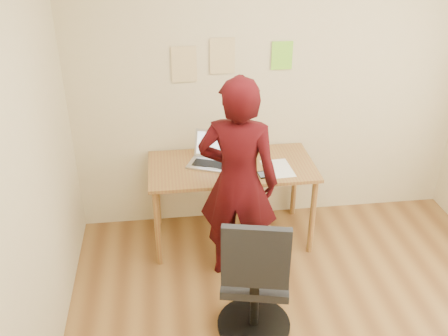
{
  "coord_description": "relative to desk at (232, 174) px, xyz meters",
  "views": [
    {
      "loc": [
        -0.95,
        -2.3,
        2.72
      ],
      "look_at": [
        -0.53,
        0.95,
        0.95
      ],
      "focal_mm": 40.0,
      "sensor_mm": 36.0,
      "label": 1
    }
  ],
  "objects": [
    {
      "name": "office_chair",
      "position": [
        -0.0,
        -1.16,
        -0.22
      ],
      "size": [
        0.53,
        0.55,
        1.01
      ],
      "rotation": [
        0.0,
        0.0,
        -0.23
      ],
      "color": "black",
      "rests_on": "ground"
    },
    {
      "name": "wall_note_left",
      "position": [
        -0.35,
        0.36,
        0.86
      ],
      "size": [
        0.21,
        0.0,
        0.3
      ],
      "primitive_type": "cube",
      "color": "#D3B77E",
      "rests_on": "room"
    },
    {
      "name": "desk",
      "position": [
        0.0,
        0.0,
        0.0
      ],
      "size": [
        1.4,
        0.7,
        0.74
      ],
      "color": "olive",
      "rests_on": "ground"
    },
    {
      "name": "paper_sheet",
      "position": [
        0.37,
        -0.11,
        0.09
      ],
      "size": [
        0.25,
        0.34,
        0.0
      ],
      "primitive_type": "cube",
      "rotation": [
        0.0,
        0.0,
        0.06
      ],
      "color": "white",
      "rests_on": "desk"
    },
    {
      "name": "phone",
      "position": [
        0.22,
        -0.21,
        0.09
      ],
      "size": [
        0.07,
        0.12,
        0.01
      ],
      "rotation": [
        0.0,
        0.0,
        0.1
      ],
      "color": "black",
      "rests_on": "desk"
    },
    {
      "name": "wall_note_right",
      "position": [
        0.47,
        0.36,
        0.91
      ],
      "size": [
        0.18,
        0.0,
        0.24
      ],
      "primitive_type": "cube",
      "color": "#82DF32",
      "rests_on": "room"
    },
    {
      "name": "laptop",
      "position": [
        -0.17,
        0.07,
        0.14
      ],
      "size": [
        0.43,
        0.41,
        0.24
      ],
      "rotation": [
        0.0,
        0.0,
        -0.4
      ],
      "color": "#B1B1B8",
      "rests_on": "desk"
    },
    {
      "name": "person",
      "position": [
        -0.02,
        -0.47,
        0.19
      ],
      "size": [
        0.71,
        0.57,
        1.68
      ],
      "primitive_type": "imported",
      "rotation": [
        0.0,
        0.0,
        2.84
      ],
      "color": "#34070A",
      "rests_on": "ground"
    },
    {
      "name": "room",
      "position": [
        0.41,
        -1.38,
        0.7
      ],
      "size": [
        3.58,
        3.58,
        2.78
      ],
      "color": "brown",
      "rests_on": "ground"
    },
    {
      "name": "wall_note_mid",
      "position": [
        -0.03,
        0.36,
        0.93
      ],
      "size": [
        0.21,
        0.0,
        0.3
      ],
      "primitive_type": "cube",
      "color": "#D3B77E",
      "rests_on": "room"
    }
  ]
}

